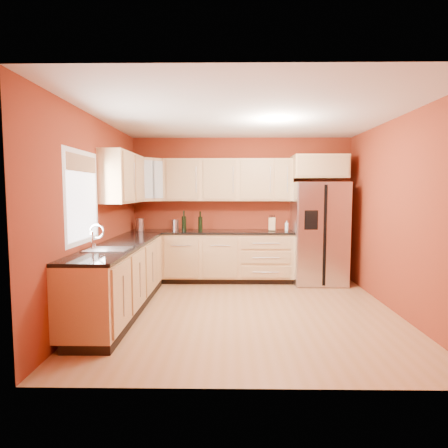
{
  "coord_description": "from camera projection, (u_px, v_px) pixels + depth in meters",
  "views": [
    {
      "loc": [
        -0.23,
        -4.95,
        1.62
      ],
      "look_at": [
        -0.31,
        0.9,
        1.11
      ],
      "focal_mm": 30.0,
      "sensor_mm": 36.0,
      "label": 1
    }
  ],
  "objects": [
    {
      "name": "wine_bottle_a",
      "position": [
        200.0,
        221.0,
        6.64
      ],
      "size": [
        0.08,
        0.08,
        0.35
      ],
      "primitive_type": null,
      "rotation": [
        0.0,
        0.0,
        -0.08
      ],
      "color": "black",
      "rests_on": "countertop_back"
    },
    {
      "name": "soap_dispenser",
      "position": [
        287.0,
        226.0,
        6.69
      ],
      "size": [
        0.06,
        0.06,
        0.18
      ],
      "primitive_type": "cylinder",
      "rotation": [
        0.0,
        0.0,
        -0.03
      ],
      "color": "white",
      "rests_on": "countertop_back"
    },
    {
      "name": "ceiling",
      "position": [
        247.0,
        116.0,
        4.84
      ],
      "size": [
        4.0,
        4.0,
        0.0
      ],
      "primitive_type": "plane",
      "color": "silver",
      "rests_on": "wall_back"
    },
    {
      "name": "canister_right",
      "position": [
        175.0,
        225.0,
        6.67
      ],
      "size": [
        0.16,
        0.16,
        0.2
      ],
      "primitive_type": "cylinder",
      "rotation": [
        0.0,
        0.0,
        0.37
      ],
      "color": "silver",
      "rests_on": "countertop_back"
    },
    {
      "name": "wall_left",
      "position": [
        96.0,
        216.0,
        4.98
      ],
      "size": [
        0.04,
        4.0,
        2.6
      ],
      "primitive_type": "cube",
      "color": "maroon",
      "rests_on": "floor"
    },
    {
      "name": "countertop_back",
      "position": [
        211.0,
        232.0,
        6.68
      ],
      "size": [
        2.9,
        0.62,
        0.04
      ],
      "primitive_type": "cube",
      "color": "black",
      "rests_on": "base_cabinets_back"
    },
    {
      "name": "countertop_left",
      "position": [
        120.0,
        245.0,
        5.01
      ],
      "size": [
        0.62,
        2.8,
        0.04
      ],
      "primitive_type": "cube",
      "color": "black",
      "rests_on": "base_cabinets_left"
    },
    {
      "name": "corner_upper_cabinet",
      "position": [
        148.0,
        180.0,
        6.59
      ],
      "size": [
        0.67,
        0.67,
        0.75
      ],
      "primitive_type": "cube",
      "rotation": [
        0.0,
        0.0,
        0.79
      ],
      "color": "tan",
      "rests_on": "wall_back"
    },
    {
      "name": "base_cabinets_left",
      "position": [
        120.0,
        279.0,
        5.05
      ],
      "size": [
        0.6,
        2.8,
        0.88
      ],
      "primitive_type": "cube",
      "color": "tan",
      "rests_on": "floor"
    },
    {
      "name": "floor",
      "position": [
        246.0,
        311.0,
        5.07
      ],
      "size": [
        4.0,
        4.0,
        0.0
      ],
      "primitive_type": "plane",
      "color": "#A77040",
      "rests_on": "ground"
    },
    {
      "name": "wall_right",
      "position": [
        398.0,
        216.0,
        4.93
      ],
      "size": [
        0.04,
        4.0,
        2.6
      ],
      "primitive_type": "cube",
      "color": "maroon",
      "rests_on": "floor"
    },
    {
      "name": "knife_block",
      "position": [
        272.0,
        224.0,
        6.68
      ],
      "size": [
        0.13,
        0.12,
        0.23
      ],
      "primitive_type": "cube",
      "rotation": [
        0.0,
        0.0,
        -0.17
      ],
      "color": "tan",
      "rests_on": "countertop_back"
    },
    {
      "name": "base_cabinets_back",
      "position": [
        211.0,
        257.0,
        6.73
      ],
      "size": [
        2.9,
        0.6,
        0.88
      ],
      "primitive_type": "cube",
      "color": "tan",
      "rests_on": "floor"
    },
    {
      "name": "window",
      "position": [
        83.0,
        197.0,
        4.46
      ],
      "size": [
        0.03,
        0.9,
        1.0
      ],
      "primitive_type": "cube",
      "color": "white",
      "rests_on": "wall_left"
    },
    {
      "name": "upper_cabinets_back",
      "position": [
        228.0,
        180.0,
        6.74
      ],
      "size": [
        2.3,
        0.33,
        0.75
      ],
      "primitive_type": "cube",
      "color": "tan",
      "rests_on": "wall_back"
    },
    {
      "name": "wall_back",
      "position": [
        241.0,
        209.0,
        6.95
      ],
      "size": [
        4.0,
        0.04,
        2.6
      ],
      "primitive_type": "cube",
      "color": "maroon",
      "rests_on": "floor"
    },
    {
      "name": "wine_bottle_b",
      "position": [
        184.0,
        221.0,
        6.67
      ],
      "size": [
        0.1,
        0.1,
        0.36
      ],
      "primitive_type": null,
      "rotation": [
        0.0,
        0.0,
        -0.25
      ],
      "color": "black",
      "rests_on": "countertop_back"
    },
    {
      "name": "over_fridge_cabinet",
      "position": [
        319.0,
        167.0,
        6.56
      ],
      "size": [
        0.92,
        0.6,
        0.4
      ],
      "primitive_type": "cube",
      "color": "tan",
      "rests_on": "wall_back"
    },
    {
      "name": "wall_front",
      "position": [
        258.0,
        232.0,
        2.96
      ],
      "size": [
        4.0,
        0.04,
        2.6
      ],
      "primitive_type": "cube",
      "color": "maroon",
      "rests_on": "floor"
    },
    {
      "name": "refrigerator",
      "position": [
        319.0,
        233.0,
        6.59
      ],
      "size": [
        0.9,
        0.75,
        1.78
      ],
      "primitive_type": "cube",
      "color": "silver",
      "rests_on": "floor"
    },
    {
      "name": "sink_faucet",
      "position": [
        108.0,
        237.0,
        4.5
      ],
      "size": [
        0.5,
        0.42,
        0.3
      ],
      "primitive_type": null,
      "color": "silver",
      "rests_on": "countertop_left"
    },
    {
      "name": "canister_left",
      "position": [
        140.0,
        225.0,
        6.69
      ],
      "size": [
        0.14,
        0.14,
        0.22
      ],
      "primitive_type": "cylinder",
      "rotation": [
        0.0,
        0.0,
        0.03
      ],
      "color": "silver",
      "rests_on": "countertop_back"
    },
    {
      "name": "upper_cabinets_left",
      "position": [
        123.0,
        178.0,
        5.66
      ],
      "size": [
        0.33,
        1.35,
        0.75
      ],
      "primitive_type": "cube",
      "color": "tan",
      "rests_on": "wall_left"
    }
  ]
}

